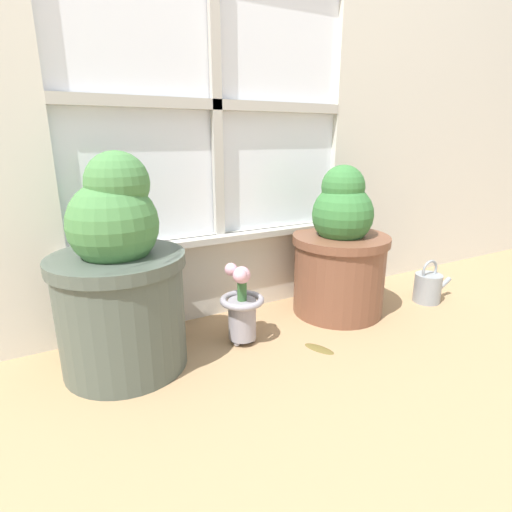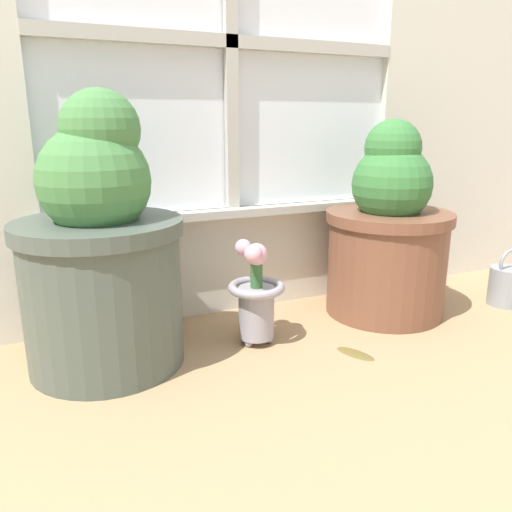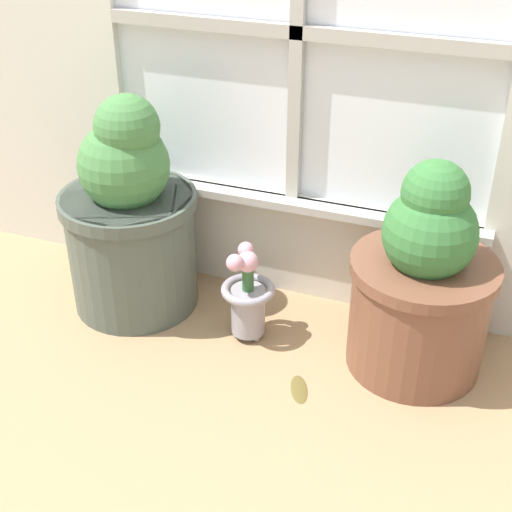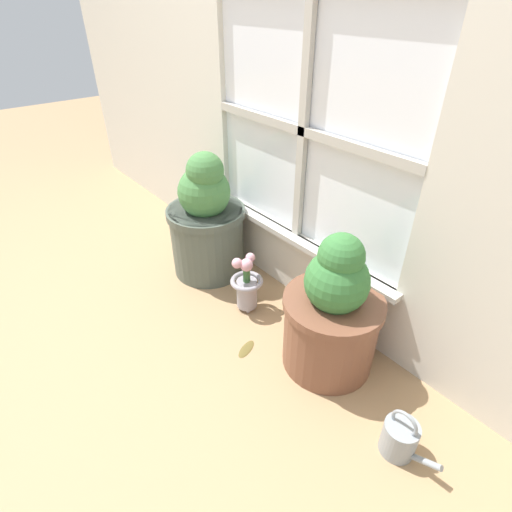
# 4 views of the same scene
# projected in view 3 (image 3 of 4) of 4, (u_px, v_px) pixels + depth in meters

# --- Properties ---
(ground_plane) EXTENTS (10.00, 10.00, 0.00)m
(ground_plane) POSITION_uv_depth(u_px,v_px,m) (228.00, 394.00, 1.84)
(ground_plane) COLOR tan
(potted_plant_left) EXTENTS (0.39, 0.39, 0.65)m
(potted_plant_left) POSITION_uv_depth(u_px,v_px,m) (130.00, 220.00, 2.05)
(potted_plant_left) COLOR #4C564C
(potted_plant_left) RESTS_ON ground_plane
(potted_plant_right) EXTENTS (0.38, 0.38, 0.59)m
(potted_plant_right) POSITION_uv_depth(u_px,v_px,m) (422.00, 286.00, 1.82)
(potted_plant_right) COLOR brown
(potted_plant_right) RESTS_ON ground_plane
(flower_vase) EXTENTS (0.15, 0.15, 0.28)m
(flower_vase) POSITION_uv_depth(u_px,v_px,m) (247.00, 296.00, 1.97)
(flower_vase) COLOR #99939E
(flower_vase) RESTS_ON ground_plane
(fallen_leaf) EXTENTS (0.08, 0.12, 0.01)m
(fallen_leaf) POSITION_uv_depth(u_px,v_px,m) (299.00, 388.00, 1.85)
(fallen_leaf) COLOR brown
(fallen_leaf) RESTS_ON ground_plane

